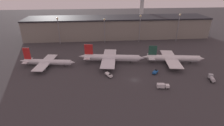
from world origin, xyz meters
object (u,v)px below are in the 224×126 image
at_px(airplane_2, 173,58).
at_px(airplane_0, 47,62).
at_px(service_vehicle_1, 212,78).
at_px(service_vehicle_2, 155,72).
at_px(service_vehicle_3, 162,86).
at_px(service_vehicle_0, 109,75).
at_px(airplane_1, 111,58).
at_px(control_tower, 142,4).

bearing_deg(airplane_2, airplane_0, -173.58).
height_order(airplane_0, service_vehicle_1, airplane_0).
height_order(service_vehicle_2, service_vehicle_3, service_vehicle_3).
xyz_separation_m(service_vehicle_0, service_vehicle_1, (59.73, -10.11, 0.49)).
height_order(airplane_0, airplane_1, airplane_1).
bearing_deg(service_vehicle_0, service_vehicle_1, 51.54).
bearing_deg(service_vehicle_0, airplane_0, -143.01).
distance_m(airplane_0, service_vehicle_1, 104.96).
xyz_separation_m(airplane_0, service_vehicle_0, (41.25, -18.50, -1.76)).
distance_m(airplane_2, service_vehicle_0, 49.22).
height_order(airplane_2, service_vehicle_1, airplane_2).
height_order(airplane_1, service_vehicle_0, airplane_1).
height_order(service_vehicle_1, service_vehicle_3, service_vehicle_1).
bearing_deg(service_vehicle_3, service_vehicle_1, 16.76).
relative_size(airplane_0, service_vehicle_2, 8.13).
bearing_deg(airplane_0, service_vehicle_0, -16.04).
bearing_deg(service_vehicle_0, service_vehicle_2, 63.44).
xyz_separation_m(service_vehicle_0, control_tower, (48.00, 120.32, 27.41)).
bearing_deg(service_vehicle_2, airplane_2, -7.41).
xyz_separation_m(airplane_2, service_vehicle_1, (13.21, -26.00, -1.89)).
distance_m(airplane_2, service_vehicle_2, 22.59).
bearing_deg(airplane_1, airplane_2, 2.29).
xyz_separation_m(airplane_1, service_vehicle_1, (56.74, -30.44, -2.00)).
height_order(airplane_1, control_tower, control_tower).
bearing_deg(airplane_1, service_vehicle_1, -20.10).
distance_m(airplane_1, service_vehicle_0, 20.70).
distance_m(airplane_2, service_vehicle_3, 36.43).
xyz_separation_m(airplane_1, service_vehicle_2, (26.55, -19.15, -2.52)).
relative_size(airplane_0, airplane_2, 0.88).
bearing_deg(service_vehicle_1, airplane_2, 41.70).
xyz_separation_m(service_vehicle_2, service_vehicle_3, (-1.35, -16.71, 0.41)).
xyz_separation_m(airplane_2, control_tower, (1.47, 104.44, 25.03)).
height_order(airplane_2, service_vehicle_2, airplane_2).
relative_size(service_vehicle_0, service_vehicle_2, 1.29).
bearing_deg(service_vehicle_1, control_tower, 19.91).
bearing_deg(service_vehicle_2, control_tower, 32.88).
relative_size(service_vehicle_0, service_vehicle_1, 0.92).
height_order(service_vehicle_2, control_tower, control_tower).
distance_m(service_vehicle_3, control_tower, 139.93).
bearing_deg(service_vehicle_3, control_tower, 88.71).
distance_m(airplane_2, control_tower, 107.40).
bearing_deg(airplane_2, control_tower, 97.31).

